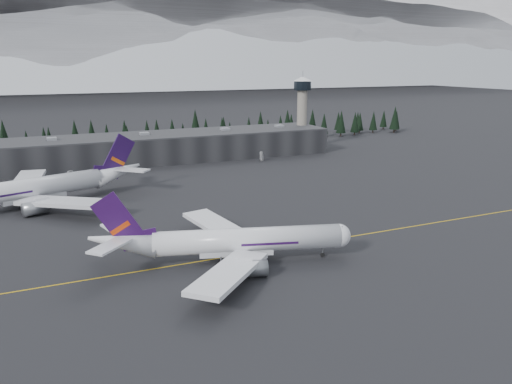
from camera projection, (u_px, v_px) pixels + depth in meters
name	position (u px, v px, depth m)	size (l,w,h in m)	color
ground	(288.00, 244.00, 127.84)	(1400.00, 1400.00, 0.00)	black
taxiline	(291.00, 246.00, 126.07)	(400.00, 0.40, 0.02)	gold
terminal	(166.00, 147.00, 236.75)	(160.00, 30.00, 12.60)	black
control_tower	(302.00, 105.00, 264.65)	(10.00, 10.00, 37.70)	gray
treeline	(149.00, 134.00, 269.16)	(360.00, 20.00, 15.00)	black
mountain_ridge	(60.00, 85.00, 1011.83)	(4400.00, 900.00, 420.00)	white
jet_main	(225.00, 242.00, 114.98)	(59.51, 53.95, 17.89)	white
jet_parked	(42.00, 187.00, 161.81)	(68.87, 62.12, 20.79)	silver
gse_vehicle_a	(71.00, 182.00, 191.46)	(2.37, 5.13, 1.43)	silver
gse_vehicle_b	(262.00, 159.00, 235.19)	(1.85, 4.60, 1.57)	#BABABC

